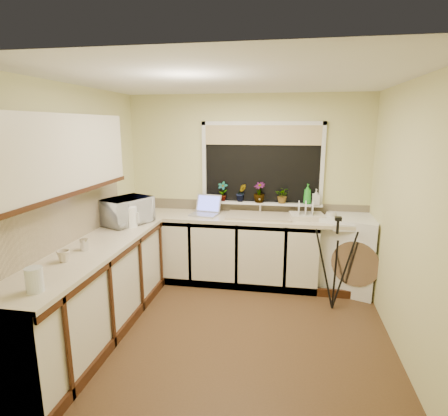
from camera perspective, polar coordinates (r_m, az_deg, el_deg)
floor at (r=4.00m, az=0.73°, el=-18.16°), size 3.20×3.20×0.00m
ceiling at (r=3.45m, az=0.85°, el=19.31°), size 3.20×3.20×0.00m
wall_back at (r=4.99m, az=3.51°, el=3.16°), size 3.20×0.00×3.20m
wall_front at (r=2.13m, az=-5.71°, el=-10.25°), size 3.20×0.00×3.20m
wall_left at (r=4.09m, az=-21.92°, el=0.12°), size 0.00×3.00×3.00m
wall_right at (r=3.65m, az=26.47°, el=-1.78°), size 0.00×3.00×3.00m
base_cabinet_back at (r=4.94m, az=-0.77°, el=-6.43°), size 2.55×0.60×0.86m
base_cabinet_left at (r=3.95m, az=-19.45°, el=-12.34°), size 0.54×2.40×0.86m
worktop_back at (r=4.77m, az=3.05°, el=-1.53°), size 3.20×0.60×0.04m
worktop_left at (r=3.78m, az=-19.96°, el=-6.14°), size 0.60×2.40×0.04m
upper_cabinet at (r=3.55m, az=-24.27°, el=7.52°), size 0.28×1.90×0.70m
splashback_left at (r=3.87m, az=-23.95°, el=-2.30°), size 0.02×2.40×0.45m
splashback_back at (r=5.03m, az=3.46°, el=0.27°), size 3.20×0.02×0.14m
window_glass at (r=4.91m, az=5.88°, el=6.79°), size 1.50×0.02×1.00m
window_blind at (r=4.86m, az=5.96°, el=11.16°), size 1.50×0.02×0.25m
windowsill at (r=4.94m, az=5.70°, el=0.77°), size 1.60×0.14×0.03m
sink at (r=4.74m, az=5.46°, el=-1.24°), size 0.82×0.46×0.03m
faucet at (r=4.89m, az=5.65°, el=0.48°), size 0.03×0.03×0.24m
washing_machine at (r=4.96m, az=19.02°, el=-6.55°), size 0.86×0.84×0.95m
laptop at (r=4.87m, az=-2.79°, el=-0.20°), size 0.39×0.39×0.24m
kettle at (r=4.39m, az=-14.41°, el=-1.37°), size 0.17×0.17×0.23m
dish_rack at (r=4.75m, az=12.70°, el=-1.26°), size 0.45×0.36×0.06m
tripod at (r=4.34m, az=16.81°, el=-8.27°), size 0.70×0.70×1.08m
glass_jug at (r=2.97m, az=-27.29°, el=-9.83°), size 0.12×0.12×0.18m
steel_jar at (r=3.72m, az=-20.84°, el=-5.33°), size 0.08×0.08×0.11m
microwave at (r=4.52m, az=-14.84°, el=-0.43°), size 0.58×0.67×0.31m
plant_a at (r=4.96m, az=-0.19°, el=2.60°), size 0.15×0.11×0.26m
plant_b at (r=4.92m, az=2.67°, el=2.37°), size 0.16×0.14×0.24m
plant_c at (r=4.88m, az=5.48°, el=2.43°), size 0.19×0.19×0.27m
plant_d at (r=4.87m, az=9.09°, el=1.96°), size 0.22×0.20×0.21m
soap_bottle_green at (r=4.89m, az=12.79°, el=2.14°), size 0.12×0.13×0.26m
soap_bottle_clear at (r=4.88m, az=14.06°, el=1.70°), size 0.09×0.10×0.20m
cup_back at (r=4.78m, az=16.24°, el=-1.15°), size 0.14×0.14×0.10m
cup_left at (r=3.48m, az=-23.58°, el=-6.86°), size 0.13×0.13×0.10m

